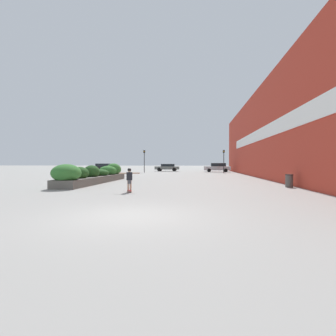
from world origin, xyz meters
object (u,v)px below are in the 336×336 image
skateboarder (129,177)px  car_leftmost (217,167)px  car_rightmost (167,167)px  traffic_light_left (144,157)px  car_center_left (102,167)px  trash_bin (289,181)px  car_center_right (285,167)px  skateboard (129,191)px  traffic_light_right (224,157)px

skateboarder → car_leftmost: bearing=61.0°
car_rightmost → traffic_light_left: 8.40m
skateboarder → car_center_left: 35.40m
skateboarder → trash_bin: 10.30m
trash_bin → car_center_right: 31.29m
car_center_left → skateboarder: bearing=-157.2°
skateboard → car_rightmost: size_ratio=0.17×
skateboard → car_center_left: size_ratio=0.18×
trash_bin → car_center_left: (-23.27, 28.79, 0.36)m
skateboard → car_leftmost: (7.16, 32.96, 0.74)m
car_center_left → car_rightmost: bearing=-74.2°
skateboard → trash_bin: (9.55, 3.84, 0.35)m
car_center_left → car_rightmost: 12.11m
skateboard → car_leftmost: size_ratio=0.17×
skateboarder → traffic_light_left: bearing=83.3°
skateboard → trash_bin: 10.30m
skateboard → car_center_right: car_center_right is taller
skateboard → traffic_light_right: traffic_light_right is taller
traffic_light_left → traffic_light_right: traffic_light_left is taller
car_rightmost → traffic_light_right: 12.53m
skateboarder → traffic_light_left: size_ratio=0.33×
car_rightmost → traffic_light_right: size_ratio=1.27×
skateboarder → car_center_left: (-13.72, 32.63, -0.04)m
car_rightmost → traffic_light_left: bearing=159.2°
skateboard → car_rightmost: 36.00m
skateboarder → trash_bin: bearing=5.2°
car_center_left → trash_bin: bearing=-141.1°
trash_bin → car_center_left: car_center_left is taller
car_center_right → car_rightmost: bearing=-96.1°
car_leftmost → traffic_light_right: 4.87m
car_rightmost → traffic_light_left: (-2.92, -7.68, 1.73)m
traffic_light_right → traffic_light_left: bearing=-179.3°
traffic_light_right → car_center_right: bearing=25.7°
trash_bin → traffic_light_right: traffic_light_right is taller
skateboard → car_center_left: 35.41m
skateboard → trash_bin: bearing=5.2°
skateboard → car_leftmost: bearing=61.0°
trash_bin → traffic_light_right: bearing=94.0°
trash_bin → skateboarder: bearing=-158.1°
car_leftmost → traffic_light_right: bearing=-171.8°
skateboard → car_rightmost: (-2.07, 35.94, 0.68)m
car_rightmost → car_center_left: bearing=105.8°
car_leftmost → traffic_light_right: traffic_light_right is taller
trash_bin → car_center_left: size_ratio=0.20×
skateboard → traffic_light_right: bearing=57.9°
car_center_right → skateboard: bearing=-29.2°
traffic_light_right → car_center_left: bearing=168.9°
skateboard → car_leftmost: car_leftmost is taller
skateboard → traffic_light_right: size_ratio=0.21×
traffic_light_left → traffic_light_right: bearing=0.7°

